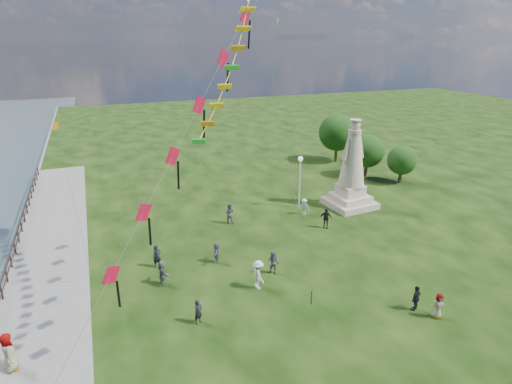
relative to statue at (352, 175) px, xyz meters
name	(u,v)px	position (x,y,z in m)	size (l,w,h in m)	color
waterfront	(22,307)	(-26.42, -6.48, -3.10)	(200.00, 200.00, 1.51)	#31434A
statue	(352,175)	(0.00, 0.00, 0.00)	(4.25, 4.25, 8.02)	#BEAA90
lamppost	(300,171)	(-4.48, 1.42, 0.44)	(0.45, 0.45, 4.81)	silver
tree_row	(355,142)	(7.06, 10.04, 0.24)	(5.78, 13.54, 5.97)	#382314
person_0	(198,312)	(-17.22, -11.76, -2.30)	(0.53, 0.35, 1.45)	black
person_1	(273,263)	(-11.38, -8.53, -2.20)	(0.81, 0.50, 1.66)	#595960
person_2	(258,275)	(-12.92, -9.72, -2.09)	(1.22, 0.63, 1.88)	silver
person_3	(416,298)	(-5.42, -15.09, -2.25)	(0.92, 0.47, 1.56)	black
person_4	(438,306)	(-4.78, -16.11, -2.28)	(0.73, 0.45, 1.50)	#595960
person_5	(162,273)	(-18.35, -7.12, -2.22)	(1.50, 0.65, 1.61)	#595960
person_6	(157,256)	(-18.31, -4.81, -2.23)	(0.59, 0.39, 1.61)	black
person_7	(229,213)	(-11.52, 0.36, -2.15)	(0.86, 0.53, 1.77)	#595960
person_8	(304,207)	(-4.86, -0.29, -2.29)	(0.96, 0.49, 1.48)	silver
person_9	(326,218)	(-4.50, -3.42, -2.18)	(1.00, 0.51, 1.70)	black
person_10	(9,354)	(-26.19, -12.08, -2.06)	(0.95, 0.58, 1.95)	#595960
person_11	(217,253)	(-14.40, -5.70, -2.26)	(1.42, 0.61, 1.54)	#595960
red_kite_train	(184,138)	(-17.24, -10.86, 7.05)	(12.34, 9.35, 16.28)	black
small_kites	(238,35)	(-8.13, 7.30, 11.81)	(29.74, 17.95, 29.60)	silver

